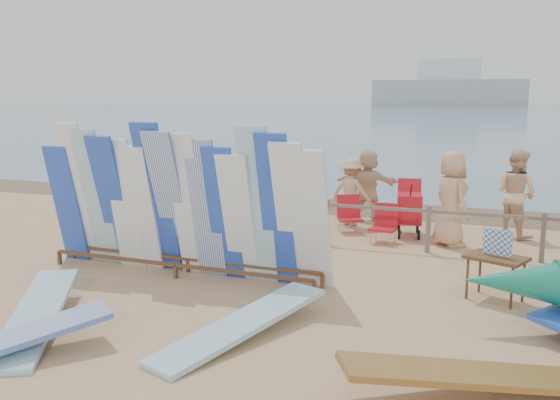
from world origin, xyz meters
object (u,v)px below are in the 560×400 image
at_px(beachgoer_0, 141,178).
at_px(beachgoer_8, 516,193).
at_px(beach_chair_right, 350,222).
at_px(main_surfboard_rack, 180,208).
at_px(beachgoer_5, 368,185).
at_px(flat_board_b, 242,337).
at_px(beach_chair_left, 383,231).
at_px(beachgoer_3, 351,192).
at_px(flat_board_c, 473,396).
at_px(stroller, 409,214).
at_px(vendor_table, 495,277).
at_px(flat_board_a, 37,329).
at_px(beachgoer_6, 451,199).
at_px(beachgoer_1, 170,174).
at_px(beachgoer_2, 188,182).
at_px(beachgoer_11, 251,175).

bearing_deg(beachgoer_0, beachgoer_8, 91.09).
height_order(beach_chair_right, beachgoer_8, beachgoer_8).
bearing_deg(beach_chair_right, beachgoer_8, -12.82).
relative_size(main_surfboard_rack, beachgoer_5, 2.98).
relative_size(flat_board_b, beach_chair_left, 3.43).
relative_size(flat_board_b, beachgoer_5, 1.58).
xyz_separation_m(flat_board_b, beachgoer_3, (-0.27, 6.84, 0.78)).
xyz_separation_m(flat_board_c, stroller, (-1.60, 6.77, 0.48)).
distance_m(vendor_table, beachgoer_0, 9.83).
bearing_deg(beach_chair_right, flat_board_a, -135.94).
distance_m(flat_board_b, beachgoer_0, 9.06).
distance_m(beachgoer_6, beachgoer_5, 2.82).
relative_size(flat_board_b, beachgoer_0, 1.60).
bearing_deg(beachgoer_8, beachgoer_3, 41.27).
bearing_deg(beachgoer_1, vendor_table, 148.57).
distance_m(flat_board_a, beachgoer_1, 8.58).
bearing_deg(flat_board_b, beachgoer_2, 143.90).
height_order(flat_board_a, beachgoer_3, beachgoer_3).
xyz_separation_m(beachgoer_6, beachgoer_11, (-5.30, 2.42, -0.05)).
relative_size(main_surfboard_rack, flat_board_b, 1.89).
xyz_separation_m(stroller, beachgoer_1, (-6.50, 1.18, 0.43)).
bearing_deg(stroller, vendor_table, -74.34).
relative_size(flat_board_b, stroller, 2.27).
bearing_deg(beachgoer_5, beachgoer_11, -9.41).
bearing_deg(flat_board_a, flat_board_b, -13.80).
relative_size(beachgoer_6, beachgoer_3, 1.22).
height_order(beach_chair_left, beachgoer_6, beachgoer_6).
relative_size(flat_board_c, stroller, 2.27).
relative_size(stroller, beachgoer_2, 0.70).
relative_size(beach_chair_left, beachgoer_2, 0.46).
xyz_separation_m(beach_chair_left, beachgoer_3, (-1.02, 1.43, 0.55)).
bearing_deg(flat_board_c, beachgoer_1, 17.05).
distance_m(beach_chair_left, beachgoer_2, 5.22).
height_order(main_surfboard_rack, flat_board_b, main_surfboard_rack).
distance_m(beachgoer_5, beachgoer_1, 5.32).
relative_size(flat_board_b, beachgoer_1, 1.49).
relative_size(beachgoer_3, beachgoer_2, 0.91).
relative_size(main_surfboard_rack, vendor_table, 4.81).
bearing_deg(main_surfboard_rack, beach_chair_right, 66.54).
bearing_deg(flat_board_a, beachgoer_6, 25.41).
bearing_deg(flat_board_c, vendor_table, -31.61).
height_order(vendor_table, beachgoer_8, beachgoer_8).
relative_size(stroller, beachgoer_8, 0.64).
bearing_deg(flat_board_a, stroller, 33.25).
xyz_separation_m(beachgoer_1, beachgoer_2, (1.04, -0.90, -0.06)).
relative_size(flat_board_b, flat_board_a, 1.00).
distance_m(beach_chair_right, beachgoer_1, 5.44).
distance_m(flat_board_a, stroller, 7.83).
bearing_deg(beachgoer_6, flat_board_c, 150.13).
height_order(main_surfboard_rack, beachgoer_8, main_surfboard_rack).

